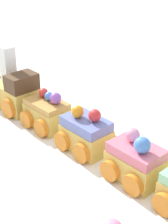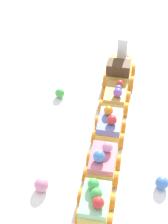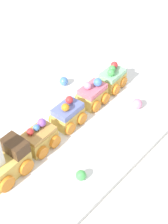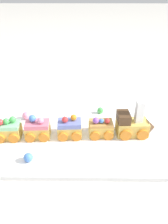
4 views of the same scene
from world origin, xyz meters
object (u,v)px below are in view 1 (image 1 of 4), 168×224
Objects in this scene: cake_car_caramel at (47,113)px; cake_car_strawberry at (136,162)px; cake_train_locomotive at (13,90)px; cake_car_blueberry at (86,134)px.

cake_car_strawberry reaches higher than cake_car_caramel.
cake_train_locomotive is 1.60× the size of cake_car_strawberry.
cake_car_strawberry is (-0.29, -0.02, -0.00)m from cake_train_locomotive.
cake_train_locomotive is 1.60× the size of cake_car_blueberry.
cake_train_locomotive reaches higher than cake_car_blueberry.
cake_car_caramel is 1.00× the size of cake_car_strawberry.
cake_car_blueberry is 1.00× the size of cake_car_strawberry.
cake_car_caramel is at bearing -179.76° from cake_train_locomotive.
cake_car_caramel is (-0.10, -0.01, -0.01)m from cake_train_locomotive.
cake_train_locomotive reaches higher than cake_car_caramel.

